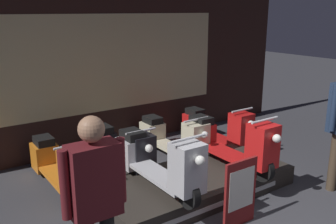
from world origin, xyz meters
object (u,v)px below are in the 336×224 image
scooter_backrow_2 (173,139)px  price_sign_board (240,193)px  scooter_display_right (229,143)px  scooter_backrow_3 (216,128)px  scooter_backrow_1 (121,151)px  scooter_display_left (157,162)px  person_left_browsing (95,196)px  scooter_backrow_0 (58,165)px

scooter_backrow_2 → price_sign_board: (-0.56, -2.14, 0.07)m
scooter_display_right → scooter_backrow_3: 1.50m
scooter_backrow_1 → scooter_backrow_3: (1.98, 0.00, 0.00)m
scooter_backrow_1 → scooter_backrow_2: 0.99m
scooter_display_left → scooter_display_right: bearing=0.0°
scooter_display_left → scooter_backrow_2: scooter_display_left is taller
scooter_display_right → person_left_browsing: bearing=-157.7°
scooter_display_right → scooter_backrow_2: bearing=96.5°
scooter_backrow_2 → person_left_browsing: bearing=-136.7°
scooter_display_left → scooter_backrow_2: (1.10, 1.21, -0.27)m
scooter_display_right → scooter_backrow_1: (-1.13, 1.21, -0.27)m
scooter_display_right → scooter_backrow_0: scooter_display_right is taller
scooter_backrow_2 → scooter_backrow_3: (0.99, 0.00, 0.00)m
scooter_backrow_0 → price_sign_board: (1.42, -2.14, 0.07)m
scooter_backrow_3 → price_sign_board: scooter_backrow_3 is taller
scooter_backrow_0 → price_sign_board: size_ratio=2.11×
scooter_backrow_0 → scooter_backrow_1: size_ratio=1.00×
scooter_backrow_3 → scooter_backrow_0: bearing=180.0°
scooter_backrow_2 → scooter_backrow_3: same height
scooter_backrow_0 → price_sign_board: scooter_backrow_0 is taller
scooter_backrow_1 → price_sign_board: scooter_backrow_1 is taller
scooter_display_left → scooter_display_right: (1.24, 0.00, 0.00)m
scooter_backrow_0 → scooter_backrow_3: 2.97m
scooter_backrow_3 → scooter_display_right: bearing=-125.1°
scooter_display_left → scooter_backrow_3: size_ratio=1.00×
scooter_display_right → scooter_backrow_3: (0.85, 1.21, -0.27)m
scooter_backrow_3 → price_sign_board: (-1.55, -2.14, 0.07)m
scooter_display_right → scooter_backrow_3: bearing=54.9°
scooter_display_left → scooter_backrow_2: 1.65m
scooter_backrow_0 → scooter_backrow_2: size_ratio=1.00×
scooter_display_left → price_sign_board: scooter_display_left is taller
scooter_backrow_1 → scooter_backrow_0: bearing=180.0°
scooter_backrow_1 → scooter_backrow_2: (0.99, 0.00, 0.00)m
person_left_browsing → price_sign_board: bearing=3.2°
scooter_backrow_0 → scooter_backrow_2: (1.98, 0.00, 0.00)m
scooter_backrow_2 → person_left_browsing: 3.34m
scooter_backrow_2 → scooter_display_right: bearing=-83.5°
price_sign_board → scooter_backrow_3: bearing=54.2°
scooter_backrow_1 → scooter_backrow_3: same height
scooter_backrow_0 → scooter_backrow_2: bearing=0.0°
price_sign_board → scooter_backrow_2: bearing=75.4°
person_left_browsing → price_sign_board: person_left_browsing is taller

